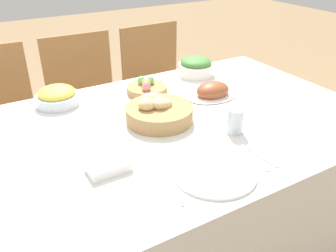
# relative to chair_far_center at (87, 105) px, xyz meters

# --- Properties ---
(dining_table) EXTENTS (1.86, 1.07, 0.73)m
(dining_table) POSITION_rel_chair_far_center_xyz_m (0.01, -0.85, -0.12)
(dining_table) COLOR silver
(dining_table) RESTS_ON ground
(chair_far_center) EXTENTS (0.43, 0.43, 0.89)m
(chair_far_center) POSITION_rel_chair_far_center_xyz_m (0.00, 0.00, 0.00)
(chair_far_center) COLOR olive
(chair_far_center) RESTS_ON ground
(chair_far_left) EXTENTS (0.44, 0.44, 0.89)m
(chair_far_left) POSITION_rel_chair_far_center_xyz_m (-0.50, -0.00, 0.00)
(chair_far_left) COLOR olive
(chair_far_left) RESTS_ON ground
(chair_far_right) EXTENTS (0.44, 0.44, 0.89)m
(chair_far_right) POSITION_rel_chair_far_center_xyz_m (0.51, -0.00, 0.00)
(chair_far_right) COLOR olive
(chair_far_right) RESTS_ON ground
(bread_basket) EXTENTS (0.27, 0.27, 0.11)m
(bread_basket) POSITION_rel_chair_far_center_xyz_m (0.05, -0.81, 0.28)
(bread_basket) COLOR #AD8451
(bread_basket) RESTS_ON dining_table
(egg_basket) EXTENTS (0.19, 0.19, 0.08)m
(egg_basket) POSITION_rel_chair_far_center_xyz_m (0.14, -0.53, 0.27)
(egg_basket) COLOR #AD8451
(egg_basket) RESTS_ON dining_table
(ham_platter) EXTENTS (0.25, 0.18, 0.08)m
(ham_platter) POSITION_rel_chair_far_center_xyz_m (0.39, -0.72, 0.27)
(ham_platter) COLOR white
(ham_platter) RESTS_ON dining_table
(green_salad_bowl) EXTENTS (0.19, 0.19, 0.10)m
(green_salad_bowl) POSITION_rel_chair_far_center_xyz_m (0.49, -0.44, 0.29)
(green_salad_bowl) COLOR white
(green_salad_bowl) RESTS_ON dining_table
(pineapple_bowl) EXTENTS (0.19, 0.19, 0.09)m
(pineapple_bowl) POSITION_rel_chair_far_center_xyz_m (-0.26, -0.44, 0.28)
(pineapple_bowl) COLOR silver
(pineapple_bowl) RESTS_ON dining_table
(dinner_plate) EXTENTS (0.28, 0.28, 0.01)m
(dinner_plate) POSITION_rel_chair_far_center_xyz_m (0.03, -1.22, 0.25)
(dinner_plate) COLOR white
(dinner_plate) RESTS_ON dining_table
(fork) EXTENTS (0.02, 0.17, 0.00)m
(fork) POSITION_rel_chair_far_center_xyz_m (-0.13, -1.22, 0.25)
(fork) COLOR silver
(fork) RESTS_ON dining_table
(knife) EXTENTS (0.02, 0.17, 0.00)m
(knife) POSITION_rel_chair_far_center_xyz_m (0.19, -1.22, 0.25)
(knife) COLOR silver
(knife) RESTS_ON dining_table
(spoon) EXTENTS (0.02, 0.17, 0.00)m
(spoon) POSITION_rel_chair_far_center_xyz_m (0.22, -1.22, 0.25)
(spoon) COLOR silver
(spoon) RESTS_ON dining_table
(drinking_cup) EXTENTS (0.06, 0.06, 0.10)m
(drinking_cup) POSITION_rel_chair_far_center_xyz_m (0.26, -1.04, 0.29)
(drinking_cup) COLOR silver
(drinking_cup) RESTS_ON dining_table
(butter_dish) EXTENTS (0.14, 0.08, 0.03)m
(butter_dish) POSITION_rel_chair_far_center_xyz_m (-0.26, -1.04, 0.26)
(butter_dish) COLOR white
(butter_dish) RESTS_ON dining_table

